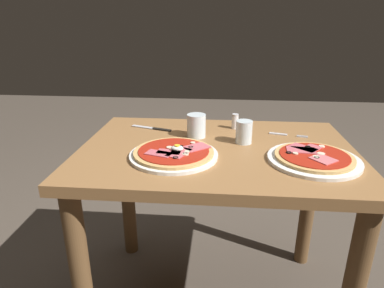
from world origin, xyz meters
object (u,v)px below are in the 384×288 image
water_glass_far (196,127)px  knife (154,128)px  pizza_across_left (314,158)px  salt_shaker (235,121)px  pizza_foreground (174,153)px  water_glass_near (244,133)px  dining_table (216,179)px  fork (285,135)px

water_glass_far → knife: 0.22m
pizza_across_left → salt_shaker: (-0.26, 0.34, 0.02)m
salt_shaker → water_glass_far: bearing=-142.9°
pizza_foreground → water_glass_near: bearing=33.0°
water_glass_near → water_glass_far: 0.20m
dining_table → water_glass_near: water_glass_near is taller
pizza_across_left → knife: 0.69m
fork → water_glass_near: bearing=-149.5°
dining_table → fork: 0.36m
pizza_across_left → fork: 0.27m
pizza_across_left → salt_shaker: size_ratio=4.71×
fork → salt_shaker: size_ratio=2.33×
water_glass_near → knife: 0.41m
fork → water_glass_far: bearing=-172.3°
knife → fork: bearing=-3.2°
pizza_across_left → dining_table: bearing=162.7°
fork → pizza_across_left: bearing=-79.1°
dining_table → water_glass_near: bearing=29.0°
dining_table → fork: fork is taller
pizza_foreground → fork: size_ratio=2.02×
pizza_foreground → knife: (-0.13, 0.30, -0.01)m
knife → salt_shaker: salt_shaker is taller
pizza_foreground → water_glass_near: 0.30m
pizza_across_left → fork: bearing=100.9°
pizza_across_left → fork: (-0.05, 0.27, -0.01)m
dining_table → water_glass_near: 0.21m
water_glass_near → fork: 0.21m
dining_table → pizza_foreground: bearing=-144.4°
salt_shaker → fork: bearing=-19.3°
salt_shaker → water_glass_near: bearing=-80.9°
knife → water_glass_near: bearing=-19.7°
water_glass_near → knife: (-0.39, 0.14, -0.04)m
dining_table → pizza_across_left: size_ratio=3.30×
pizza_foreground → knife: bearing=113.6°
dining_table → water_glass_far: water_glass_far is taller
pizza_across_left → knife: bearing=154.1°
pizza_foreground → salt_shaker: (0.23, 0.34, 0.02)m
water_glass_far → salt_shaker: size_ratio=1.42×
water_glass_far → fork: 0.38m
dining_table → fork: size_ratio=6.67×
dining_table → pizza_foreground: (-0.15, -0.11, 0.15)m
pizza_across_left → water_glass_near: (-0.23, 0.16, 0.03)m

